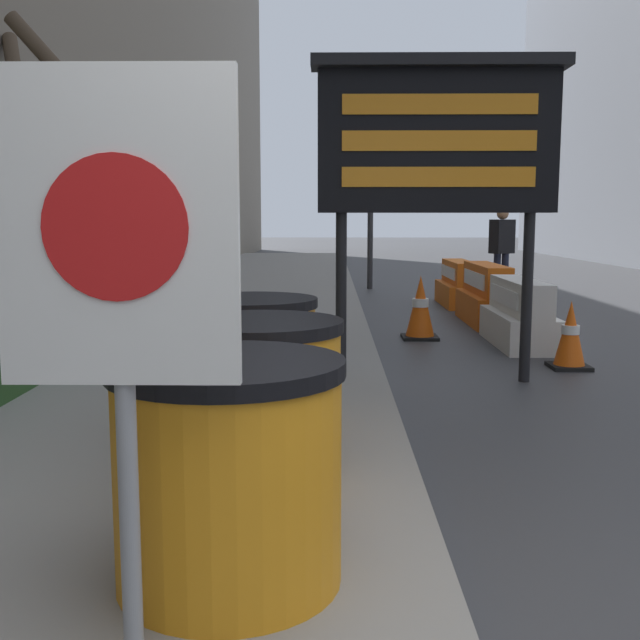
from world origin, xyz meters
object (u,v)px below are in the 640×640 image
Objects in this scene: barrel_drum_foreground at (228,471)px; traffic_cone_near at (420,308)px; barrel_drum_back at (251,361)px; warning_sign at (119,265)px; jersey_barrier_orange_near at (459,286)px; barrel_drum_middle at (259,401)px; traffic_light_near_curb at (371,134)px; pedestrian_worker at (502,244)px; jersey_barrier_white at (519,316)px; message_board at (437,141)px; jersey_barrier_orange_far at (486,297)px; traffic_cone_mid at (570,336)px.

barrel_drum_foreground is 1.08× the size of traffic_cone_near.
barrel_drum_back is (-0.14, 2.12, 0.00)m from barrel_drum_foreground.
jersey_barrier_orange_near is (2.82, 10.88, -1.02)m from warning_sign.
barrel_drum_foreground is 10.65m from jersey_barrier_orange_near.
barrel_drum_middle is (0.01, 1.06, 0.00)m from barrel_drum_foreground.
traffic_cone_near is (1.71, 7.18, -0.97)m from warning_sign.
traffic_light_near_curb reaches higher than pedestrian_worker.
jersey_barrier_white is at bearing 63.05° from barrel_drum_middle.
traffic_light_near_curb is (-1.39, 7.21, 2.91)m from jersey_barrier_white.
barrel_drum_back is at bearing -124.16° from jersey_barrier_white.
pedestrian_worker is (2.39, 7.86, -1.16)m from message_board.
jersey_barrier_orange_far is at bearing -75.39° from traffic_light_near_curb.
jersey_barrier_white is 4.16m from jersey_barrier_orange_near.
jersey_barrier_orange_far is 1.05× the size of jersey_barrier_orange_near.
traffic_cone_mid is (1.27, -1.86, -0.06)m from traffic_cone_near.
traffic_cone_mid is (0.16, -1.40, -0.01)m from jersey_barrier_white.
barrel_drum_foreground is 0.52× the size of jersey_barrier_white.
jersey_barrier_orange_near is at bearing -65.58° from traffic_light_near_curb.
jersey_barrier_white is (2.74, 4.05, -0.23)m from barrel_drum_back.
jersey_barrier_orange_near is (-0.00, 4.16, -0.00)m from jersey_barrier_white.
warning_sign is 0.61× the size of message_board.
message_board is 0.64× the size of traffic_light_near_curb.
message_board is 4.50m from jersey_barrier_orange_far.
jersey_barrier_orange_far is 2.63× the size of traffic_cone_mid.
traffic_cone_near is 2.26m from traffic_cone_mid.
warning_sign reaches higher than traffic_cone_near.
barrel_drum_middle is 12.66m from traffic_light_near_curb.
jersey_barrier_orange_far reaches higher than jersey_barrier_orange_near.
traffic_cone_near is at bearing 124.37° from traffic_cone_mid.
pedestrian_worker is at bearing 72.66° from warning_sign.
jersey_barrier_orange_near is 1.00× the size of pedestrian_worker.
jersey_barrier_orange_near is at bearing 71.51° from barrel_drum_back.
barrel_drum_middle is 9.63m from jersey_barrier_orange_near.
jersey_barrier_white is 1.21m from traffic_cone_near.
barrel_drum_back reaches higher than traffic_cone_near.
message_board reaches higher than jersey_barrier_orange_far.
traffic_cone_near is at bearing -106.77° from jersey_barrier_orange_near.
traffic_cone_mid is at bearing -130.16° from pedestrian_worker.
jersey_barrier_orange_near is 5.56m from traffic_cone_mid.
barrel_drum_back reaches higher than jersey_barrier_orange_far.
barrel_drum_middle is at bearing -81.94° from barrel_drum_back.
barrel_drum_back is 2.78m from warning_sign.
jersey_barrier_white is at bearing -79.13° from traffic_light_near_curb.
jersey_barrier_orange_far is at bearing 92.76° from traffic_cone_mid.
jersey_barrier_orange_far reaches higher than traffic_cone_mid.
barrel_drum_foreground is 2.12m from barrel_drum_back.
warning_sign is at bearing -95.90° from traffic_light_near_curb.
message_board is (1.45, 2.03, 1.60)m from barrel_drum_back.
message_board is 3.63× the size of traffic_cone_near.
warning_sign is 1.03× the size of jersey_barrier_orange_near.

